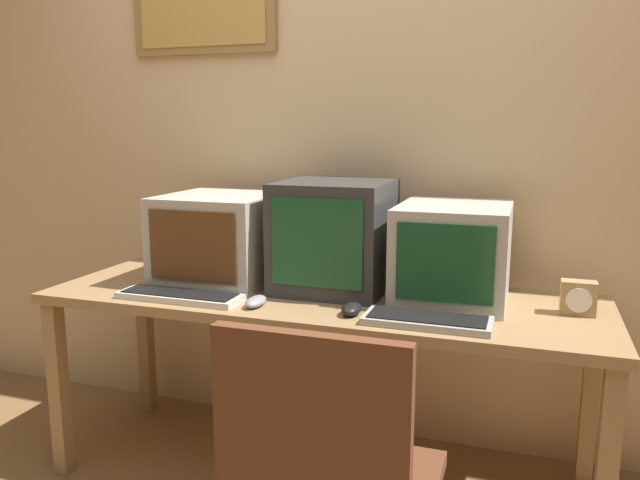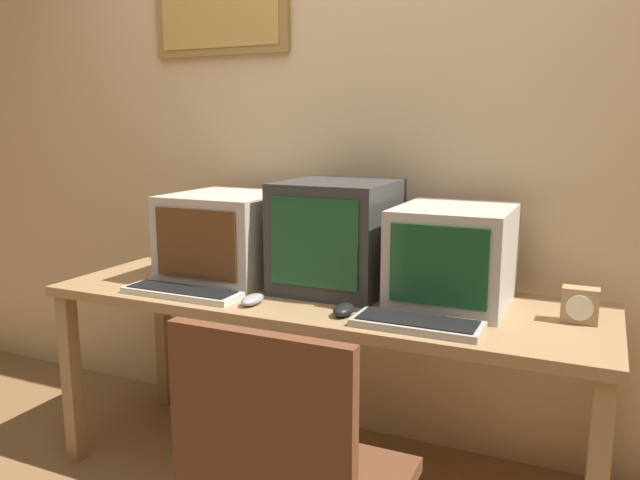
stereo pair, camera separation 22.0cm
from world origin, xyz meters
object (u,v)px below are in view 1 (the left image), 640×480
(monitor_left, at_px, (222,238))
(monitor_center, at_px, (335,235))
(mouse_far_corner, at_px, (352,309))
(monitor_right, at_px, (453,252))
(desk_clock, at_px, (578,298))
(keyboard_side, at_px, (427,320))
(mouse_near_keyboard, at_px, (256,301))
(keyboard_main, at_px, (180,296))

(monitor_left, height_order, monitor_center, monitor_center)
(monitor_left, distance_m, mouse_far_corner, 0.68)
(monitor_left, xyz_separation_m, monitor_right, (0.88, 0.02, -0.00))
(mouse_far_corner, bearing_deg, monitor_right, 46.80)
(desk_clock, bearing_deg, monitor_left, 178.23)
(desk_clock, bearing_deg, monitor_center, 175.61)
(monitor_right, height_order, mouse_far_corner, monitor_right)
(keyboard_side, xyz_separation_m, mouse_near_keyboard, (-0.58, 0.00, 0.00))
(monitor_left, distance_m, keyboard_main, 0.34)
(desk_clock, bearing_deg, monitor_right, 171.56)
(mouse_far_corner, bearing_deg, monitor_center, 116.73)
(monitor_right, distance_m, mouse_far_corner, 0.43)
(monitor_right, bearing_deg, mouse_far_corner, -133.20)
(desk_clock, bearing_deg, keyboard_main, -168.72)
(monitor_center, height_order, monitor_right, monitor_center)
(mouse_far_corner, bearing_deg, keyboard_side, -4.25)
(monitor_right, distance_m, keyboard_main, 0.96)
(keyboard_side, bearing_deg, mouse_far_corner, 175.75)
(mouse_far_corner, relative_size, desk_clock, 0.94)
(monitor_right, xyz_separation_m, mouse_far_corner, (-0.28, -0.30, -0.15))
(mouse_near_keyboard, xyz_separation_m, desk_clock, (1.02, 0.25, 0.04))
(monitor_right, xyz_separation_m, desk_clock, (0.41, -0.06, -0.11))
(keyboard_main, bearing_deg, monitor_left, 87.68)
(monitor_left, xyz_separation_m, mouse_near_keyboard, (0.27, -0.29, -0.15))
(monitor_left, relative_size, keyboard_side, 1.18)
(mouse_near_keyboard, relative_size, desk_clock, 1.06)
(keyboard_main, bearing_deg, mouse_near_keyboard, 1.95)
(keyboard_main, bearing_deg, monitor_right, 19.69)
(keyboard_side, bearing_deg, keyboard_main, -179.68)
(monitor_center, xyz_separation_m, desk_clock, (0.84, -0.06, -0.14))
(monitor_left, relative_size, mouse_far_corner, 4.40)
(monitor_left, height_order, monitor_right, monitor_left)
(monitor_left, bearing_deg, keyboard_side, -19.13)
(monitor_right, distance_m, keyboard_side, 0.35)
(monitor_center, relative_size, monitor_right, 0.96)
(monitor_center, height_order, mouse_far_corner, monitor_center)
(monitor_left, distance_m, monitor_center, 0.45)
(monitor_right, height_order, mouse_near_keyboard, monitor_right)
(monitor_left, distance_m, desk_clock, 1.30)
(keyboard_main, xyz_separation_m, mouse_far_corner, (0.62, 0.02, 0.01))
(keyboard_main, xyz_separation_m, desk_clock, (1.30, 0.26, 0.04))
(mouse_near_keyboard, bearing_deg, monitor_center, 60.42)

